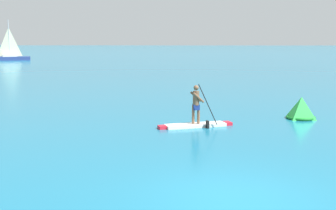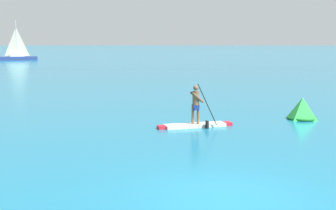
{
  "view_description": "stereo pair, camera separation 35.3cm",
  "coord_description": "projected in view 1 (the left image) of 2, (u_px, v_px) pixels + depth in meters",
  "views": [
    {
      "loc": [
        -1.12,
        -9.44,
        3.57
      ],
      "look_at": [
        -1.86,
        8.8,
        0.77
      ],
      "focal_mm": 46.36,
      "sensor_mm": 36.0,
      "label": 1
    },
    {
      "loc": [
        -0.77,
        -9.42,
        3.57
      ],
      "look_at": [
        -1.86,
        8.8,
        0.77
      ],
      "focal_mm": 46.36,
      "sensor_mm": 36.0,
      "label": 2
    }
  ],
  "objects": [
    {
      "name": "sailboat_left_horizon",
      "position": [
        10.0,
        56.0,
        70.96
      ],
      "size": [
        6.37,
        4.0,
        6.6
      ],
      "rotation": [
        0.0,
        0.0,
        3.56
      ],
      "color": "navy",
      "rests_on": "ground"
    },
    {
      "name": "ground",
      "position": [
        234.0,
        198.0,
        9.82
      ],
      "size": [
        440.0,
        440.0,
        0.0
      ],
      "primitive_type": "plane",
      "color": "#196B8C"
    },
    {
      "name": "race_marker_buoy",
      "position": [
        301.0,
        109.0,
        19.46
      ],
      "size": [
        1.52,
        1.52,
        0.99
      ],
      "color": "green",
      "rests_on": "ground"
    },
    {
      "name": "paddleboarder_mid_center",
      "position": [
        196.0,
        119.0,
        17.69
      ],
      "size": [
        3.1,
        1.44,
        1.82
      ],
      "rotation": [
        0.0,
        0.0,
        0.34
      ],
      "color": "white",
      "rests_on": "ground"
    }
  ]
}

